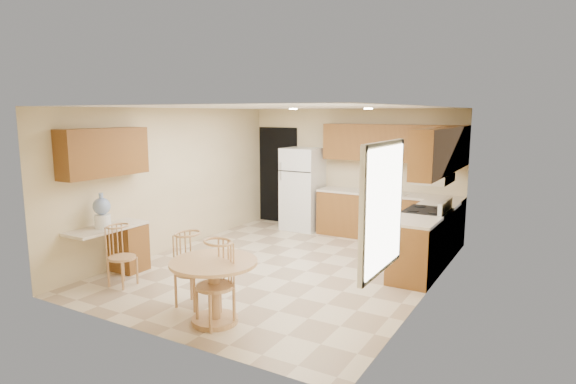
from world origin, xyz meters
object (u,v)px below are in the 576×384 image
Objects in this scene: stove at (426,237)px; chair_table_a at (187,264)px; chair_table_b at (209,278)px; refrigerator at (303,189)px; water_crock at (102,212)px; chair_desk at (117,251)px; dining_table at (214,282)px.

stove reaches higher than chair_table_a.
refrigerator is at bearing -52.45° from chair_table_b.
water_crock reaches higher than chair_table_b.
refrigerator is at bearing -171.80° from chair_table_a.
stove is (2.88, -1.22, -0.38)m from refrigerator.
refrigerator is 1.74× the size of chair_table_b.
refrigerator is 3.32× the size of water_crock.
dining_table is at bearing 80.75° from chair_desk.
refrigerator is 4.89m from chair_table_b.
stove is 1.17× the size of chair_table_a.
chair_table_a is 0.96× the size of chair_table_b.
stove is 1.27× the size of chair_desk.
chair_desk is (-1.89, 0.23, 0.03)m from dining_table.
dining_table is 1.91m from chair_desk.
dining_table is 0.58m from chair_table_a.
dining_table is (1.29, -4.55, -0.36)m from refrigerator.
chair_table_a is 1.82× the size of water_crock.
dining_table is 1.97× the size of water_crock.
stove is 2.12× the size of water_crock.
chair_table_b is (0.60, -0.30, 0.03)m from chair_table_a.
dining_table is 1.08× the size of chair_table_a.
chair_desk is 1.68× the size of water_crock.
chair_table_b is (1.34, -4.69, -0.25)m from refrigerator.
stove is at bearing 144.70° from chair_table_a.
chair_table_a is at bearing -7.13° from water_crock.
water_crock reaches higher than chair_desk.
dining_table is 0.18m from chair_table_b.
chair_table_b is 2.48m from water_crock.
water_crock is (-3.92, -2.95, 0.53)m from stove.
refrigerator is 4.46m from chair_table_a.
chair_table_a reaches higher than chair_desk.
refrigerator is 1.82× the size of chair_table_a.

